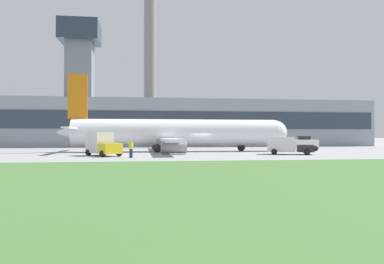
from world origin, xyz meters
TOP-DOWN VIEW (x-y plane):
  - ground_plane at (0.00, 0.00)m, footprint 400.00×400.00m
  - grass_strip at (0.00, -36.50)m, footprint 240.00×37.00m
  - terminal_building at (-1.56, 26.39)m, footprint 78.05×12.62m
  - smokestack_left at (-5.55, 52.34)m, footprint 3.71×3.71m
  - airplane at (-3.54, 1.19)m, footprint 31.72×26.38m
  - pushback_tug at (15.27, 1.12)m, footprint 3.68×2.92m
  - baggage_truck at (9.00, -7.79)m, footprint 5.70×4.00m
  - fuel_truck at (-12.28, -7.97)m, footprint 4.34×5.37m
  - ground_crew_person at (-9.02, -12.12)m, footprint 0.47×0.47m

SIDE VIEW (x-z plane):
  - ground_plane at x=0.00m, z-range 0.00..0.00m
  - grass_strip at x=0.00m, z-range 0.00..0.06m
  - ground_crew_person at x=-9.02m, z-range 0.02..1.85m
  - pushback_tug at x=15.27m, z-range -0.10..2.01m
  - baggage_truck at x=9.00m, z-range 0.00..2.06m
  - fuel_truck at x=-12.28m, z-range -0.04..2.54m
  - airplane at x=-3.54m, z-range -2.66..7.75m
  - terminal_building at x=-1.56m, z-range -6.96..17.71m
  - smokestack_left at x=-5.55m, z-range 0.15..42.76m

